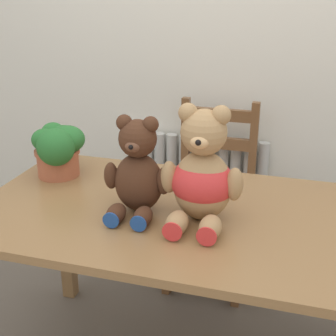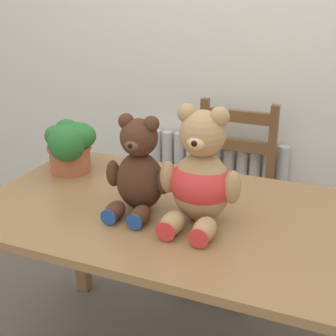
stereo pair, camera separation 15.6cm
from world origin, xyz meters
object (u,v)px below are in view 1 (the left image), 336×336
at_px(teddy_bear_left, 137,172).
at_px(potted_plant, 59,147).
at_px(wooden_chair_behind, 212,199).
at_px(teddy_bear_right, 202,176).

relative_size(teddy_bear_left, potted_plant, 1.39).
bearing_deg(wooden_chair_behind, potted_plant, 47.38).
distance_m(wooden_chair_behind, potted_plant, 0.89).
xyz_separation_m(wooden_chair_behind, teddy_bear_right, (0.11, -0.79, 0.46)).
height_order(wooden_chair_behind, teddy_bear_right, teddy_bear_right).
height_order(teddy_bear_right, potted_plant, teddy_bear_right).
relative_size(teddy_bear_left, teddy_bear_right, 0.86).
bearing_deg(wooden_chair_behind, teddy_bear_right, 97.98).
bearing_deg(teddy_bear_right, potted_plant, -18.81).
bearing_deg(teddy_bear_left, wooden_chair_behind, -100.31).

